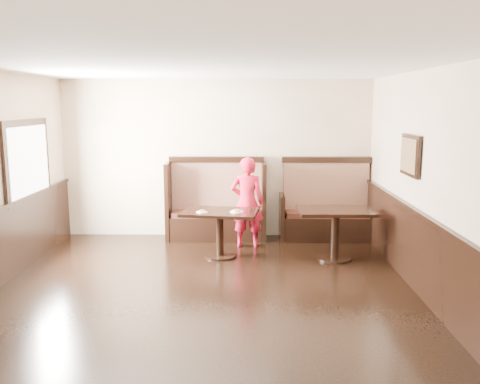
{
  "coord_description": "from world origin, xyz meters",
  "views": [
    {
      "loc": [
        0.54,
        -5.54,
        2.38
      ],
      "look_at": [
        0.43,
        2.35,
        1.0
      ],
      "focal_mm": 38.0,
      "sensor_mm": 36.0,
      "label": 1
    }
  ],
  "objects_px": {
    "booth_neighbor": "(326,212)",
    "table_neighbor": "(335,222)",
    "child": "(247,202)",
    "table_main": "(220,222)",
    "booth_main": "(216,209)"
  },
  "relations": [
    {
      "from": "child",
      "to": "booth_neighbor",
      "type": "bearing_deg",
      "value": -154.77
    },
    {
      "from": "booth_main",
      "to": "table_neighbor",
      "type": "bearing_deg",
      "value": -33.37
    },
    {
      "from": "child",
      "to": "table_main",
      "type": "bearing_deg",
      "value": 56.74
    },
    {
      "from": "table_neighbor",
      "to": "table_main",
      "type": "bearing_deg",
      "value": 175.35
    },
    {
      "from": "booth_main",
      "to": "table_neighbor",
      "type": "distance_m",
      "value": 2.27
    },
    {
      "from": "booth_neighbor",
      "to": "table_main",
      "type": "xyz_separation_m",
      "value": [
        -1.83,
        -1.14,
        0.08
      ]
    },
    {
      "from": "table_neighbor",
      "to": "child",
      "type": "distance_m",
      "value": 1.52
    },
    {
      "from": "booth_neighbor",
      "to": "table_neighbor",
      "type": "bearing_deg",
      "value": -92.4
    },
    {
      "from": "booth_neighbor",
      "to": "table_main",
      "type": "height_order",
      "value": "booth_neighbor"
    },
    {
      "from": "booth_neighbor",
      "to": "table_main",
      "type": "relative_size",
      "value": 1.32
    },
    {
      "from": "booth_main",
      "to": "table_neighbor",
      "type": "xyz_separation_m",
      "value": [
        1.9,
        -1.25,
        0.06
      ]
    },
    {
      "from": "table_neighbor",
      "to": "booth_neighbor",
      "type": "bearing_deg",
      "value": 86.51
    },
    {
      "from": "table_main",
      "to": "child",
      "type": "distance_m",
      "value": 0.74
    },
    {
      "from": "booth_neighbor",
      "to": "child",
      "type": "distance_m",
      "value": 1.54
    },
    {
      "from": "booth_neighbor",
      "to": "child",
      "type": "xyz_separation_m",
      "value": [
        -1.4,
        -0.57,
        0.28
      ]
    }
  ]
}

